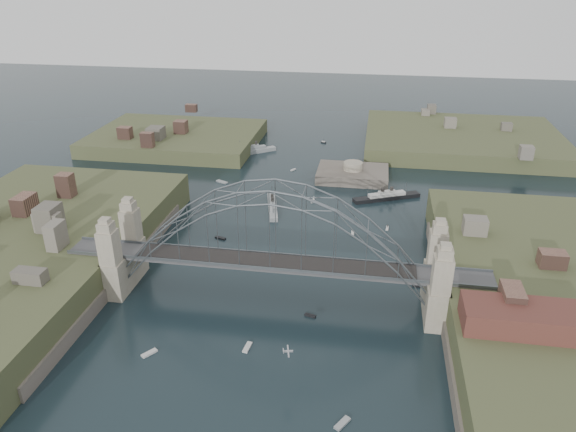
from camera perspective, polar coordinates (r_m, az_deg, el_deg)
The scene contains 26 objects.
ground at distance 110.99m, azimuth -1.54°, elevation -8.59°, with size 500.00×500.00×0.00m, color black.
bridge at distance 104.67m, azimuth -1.61°, elevation -2.97°, with size 84.00×13.80×24.60m.
shore_west at distance 132.02m, azimuth -26.88°, elevation -4.70°, with size 50.50×90.00×12.00m.
shore_east at distance 115.34m, azimuth 28.10°, elevation -9.36°, with size 50.50×90.00×12.00m.
headland_nw at distance 208.59m, azimuth -11.63°, elevation 7.54°, with size 60.00×45.00×9.00m, color #424828.
headland_ne at distance 212.06m, azimuth 17.81°, elevation 7.21°, with size 70.00×55.00×9.50m, color #424828.
fort_island at distance 172.23m, azimuth 6.80°, elevation 3.84°, with size 22.00×16.00×9.40m.
wharf_shed at distance 95.92m, azimuth 23.83°, elevation -9.86°, with size 20.00×8.00×4.00m, color #592D26.
finger_pier at distance 89.77m, azimuth 21.49°, elevation -19.76°, with size 4.00×22.00×1.40m, color #474749.
naval_cruiser_near at distance 149.19m, azimuth -1.65°, elevation 1.05°, with size 6.07×17.25×5.15m.
naval_cruiser_far at distance 194.67m, azimuth -3.68°, elevation 6.87°, with size 14.99×12.33×5.78m.
ocean_liner at distance 157.83m, azimuth 10.35°, elevation 2.00°, with size 19.27×11.04×4.92m.
aeroplane at distance 86.76m, azimuth -0.10°, elevation -14.06°, with size 1.66×2.97×0.43m.
small_boat_a at distance 134.31m, azimuth -7.14°, elevation -2.33°, with size 2.91×1.74×0.45m.
small_boat_b at distance 136.42m, azimuth 6.82°, elevation -1.79°, with size 0.75×2.04×1.43m.
small_boat_c at distance 98.27m, azimuth -4.30°, elevation -13.65°, with size 1.24×2.93×0.45m.
small_boat_d at distance 140.15m, azimuth 10.42°, elevation -1.28°, with size 0.81×2.01×1.43m.
small_boat_e at distance 169.00m, azimuth -6.99°, elevation 3.58°, with size 4.15×2.99×0.45m.
small_boat_f at distance 153.01m, azimuth 2.72°, elevation 1.76°, with size 1.56×1.25×2.38m.
small_boat_g at distance 85.52m, azimuth 5.75°, elevation -20.93°, with size 2.43×3.09×0.45m.
small_boat_h at distance 177.88m, azimuth 0.56°, elevation 4.89°, with size 1.66×2.18×0.45m.
small_boat_i at distance 117.59m, azimuth 13.56°, elevation -7.17°, with size 2.51×0.84×0.45m.
small_boat_j at distance 99.73m, azimuth -14.41°, elevation -13.84°, with size 2.42×2.84×0.45m.
small_boat_k at distance 206.56m, azimuth 3.76°, elevation 7.77°, with size 2.09×1.27×1.43m.
small_boat_l at distance 151.77m, azimuth -16.15°, elevation 0.47°, with size 1.32×2.42×2.38m.
small_boat_m at distance 105.64m, azimuth 2.36°, elevation -10.46°, with size 2.31×1.33×0.45m.
Camera 1 is at (18.00, -90.64, 61.49)m, focal length 33.73 mm.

